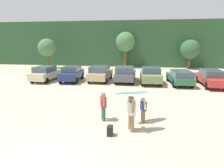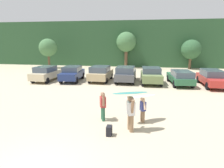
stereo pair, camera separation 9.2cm
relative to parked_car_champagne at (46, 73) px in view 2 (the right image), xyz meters
name	(u,v)px [view 2 (the right image)]	position (x,y,z in m)	size (l,w,h in m)	color
hillside_ridge	(126,44)	(6.81, 18.90, 2.92)	(108.00, 12.00, 7.46)	#284C2D
tree_right	(48,48)	(-4.29, 9.07, 2.36)	(2.73, 2.73, 4.57)	brown
tree_far_right	(126,42)	(7.50, 12.22, 3.20)	(3.15, 3.15, 5.64)	brown
tree_center	(191,50)	(17.33, 11.75, 2.13)	(2.93, 2.93, 4.43)	brown
parked_car_champagne	(46,73)	(0.00, 0.00, 0.00)	(1.93, 4.15, 1.56)	beige
parked_car_navy	(72,73)	(2.82, 0.32, 0.02)	(2.05, 4.24, 1.58)	navy
parked_car_tan	(101,73)	(5.82, 0.74, 0.03)	(2.07, 4.10, 1.62)	tan
parked_car_dark_gray	(126,74)	(8.49, 0.75, 0.04)	(1.98, 4.38, 1.64)	#4C4F54
parked_car_olive_green	(151,75)	(11.05, 0.35, 0.05)	(2.08, 4.01, 1.63)	#6B7F4C
parked_car_forest_green	(181,77)	(13.85, 0.12, -0.04)	(2.05, 4.42, 1.44)	#2D6642
parked_car_red	(212,78)	(16.63, 0.02, 0.00)	(1.79, 4.60, 1.55)	#B72D28
person_adult	(131,112)	(9.70, -10.36, 0.14)	(0.45, 0.79, 1.69)	#8C6B4C
person_child	(143,108)	(10.26, -9.24, -0.07)	(0.35, 0.65, 1.31)	#8C6B4C
person_companion	(103,105)	(8.16, -9.34, 0.06)	(0.40, 0.64, 1.54)	#26593F
surfboard_teal	(130,93)	(9.66, -10.35, 1.03)	(1.77, 1.05, 0.13)	teal
surfboard_white	(140,96)	(10.12, -9.22, 0.56)	(1.79, 1.39, 0.13)	white
backpack_dropped	(109,131)	(8.79, -10.99, -0.59)	(0.24, 0.34, 0.45)	black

